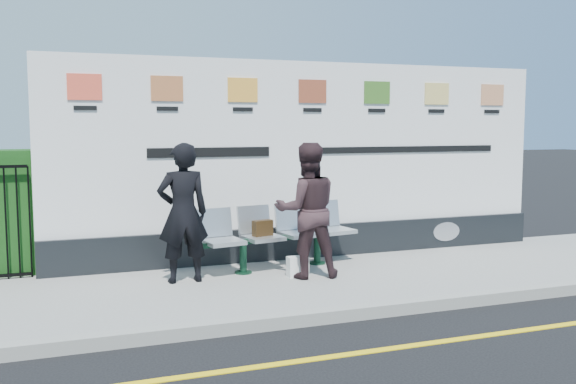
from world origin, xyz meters
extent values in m
plane|color=black|center=(0.00, 0.00, 0.00)|extent=(80.00, 80.00, 0.00)
cube|color=gray|center=(0.00, 2.50, 0.06)|extent=(14.00, 3.00, 0.12)
cube|color=gray|center=(0.00, 1.00, 0.07)|extent=(14.00, 0.18, 0.14)
cube|color=yellow|center=(0.00, 0.00, 0.00)|extent=(14.00, 0.10, 0.01)
cube|color=black|center=(0.50, 3.85, 0.37)|extent=(8.00, 0.30, 0.50)
cube|color=white|center=(0.50, 3.85, 1.87)|extent=(8.00, 0.14, 2.50)
imported|color=black|center=(-1.68, 2.88, 1.03)|extent=(0.67, 0.44, 1.82)
imported|color=#332125|center=(-0.06, 2.59, 1.03)|extent=(0.97, 0.81, 1.81)
cube|color=black|center=(-0.51, 3.13, 0.73)|extent=(0.30, 0.19, 0.22)
cube|color=white|center=(-0.18, 2.63, 0.26)|extent=(0.28, 0.17, 0.28)
camera|label=1|loc=(-3.27, -5.29, 2.16)|focal=40.00mm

